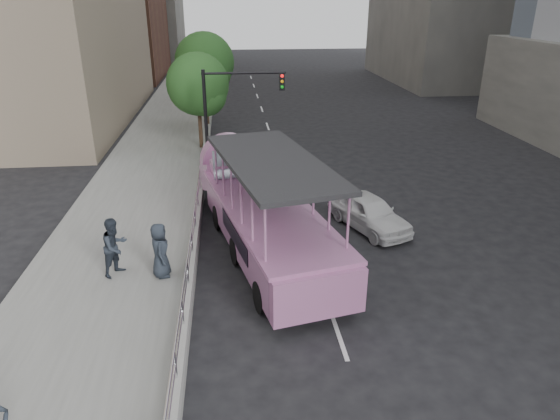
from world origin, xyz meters
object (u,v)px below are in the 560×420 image
at_px(car, 369,212).
at_px(street_tree_far, 206,65).
at_px(parking_sign, 210,163).
at_px(street_tree_near, 199,87).
at_px(pedestrian_mid, 115,247).
at_px(duck_boat, 260,209).
at_px(pedestrian_far, 160,250).
at_px(traffic_signal, 229,104).

xyz_separation_m(car, street_tree_far, (-6.71, 17.34, 3.63)).
xyz_separation_m(parking_sign, street_tree_far, (-0.45, 13.14, 2.73)).
bearing_deg(street_tree_far, street_tree_near, -91.91).
relative_size(car, pedestrian_mid, 2.09).
bearing_deg(duck_boat, pedestrian_mid, -154.09).
bearing_deg(pedestrian_far, duck_boat, -59.67).
height_order(duck_boat, pedestrian_mid, duck_boat).
xyz_separation_m(duck_boat, car, (4.34, 0.86, -0.69)).
relative_size(car, parking_sign, 1.62).
relative_size(pedestrian_mid, pedestrian_far, 1.07).
relative_size(pedestrian_mid, street_tree_near, 0.33).
relative_size(pedestrian_far, street_tree_near, 0.31).
distance_m(pedestrian_far, street_tree_far, 21.02).
xyz_separation_m(duck_boat, street_tree_near, (-2.57, 12.20, 2.45)).
bearing_deg(car, pedestrian_far, -177.57).
bearing_deg(pedestrian_far, pedestrian_mid, 71.22).
distance_m(car, pedestrian_far, 8.38).
relative_size(pedestrian_far, traffic_signal, 0.34).
bearing_deg(car, street_tree_far, 89.41).
xyz_separation_m(traffic_signal, street_tree_far, (-1.40, 9.43, 0.81)).
height_order(duck_boat, traffic_signal, traffic_signal).
bearing_deg(traffic_signal, pedestrian_mid, -108.65).
height_order(pedestrian_mid, street_tree_near, street_tree_near).
bearing_deg(parking_sign, traffic_signal, 75.64).
bearing_deg(traffic_signal, street_tree_far, 98.43).
height_order(car, traffic_signal, traffic_signal).
xyz_separation_m(duck_boat, traffic_signal, (-0.97, 8.77, 2.13)).
distance_m(pedestrian_mid, traffic_signal, 11.89).
bearing_deg(pedestrian_mid, street_tree_far, 28.48).
bearing_deg(parking_sign, duck_boat, -69.20).
xyz_separation_m(pedestrian_far, street_tree_far, (0.92, 20.77, 3.11)).
bearing_deg(street_tree_far, traffic_signal, -81.57).
height_order(pedestrian_mid, street_tree_far, street_tree_far).
height_order(pedestrian_mid, pedestrian_far, pedestrian_mid).
bearing_deg(parking_sign, street_tree_far, 91.95).
bearing_deg(pedestrian_far, street_tree_far, -10.14).
xyz_separation_m(car, street_tree_near, (-6.91, 11.34, 3.14)).
relative_size(parking_sign, street_tree_near, 0.43).
distance_m(car, parking_sign, 7.59).
bearing_deg(street_tree_far, pedestrian_mid, -96.50).
relative_size(duck_boat, street_tree_far, 1.77).
distance_m(traffic_signal, street_tree_near, 3.80).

